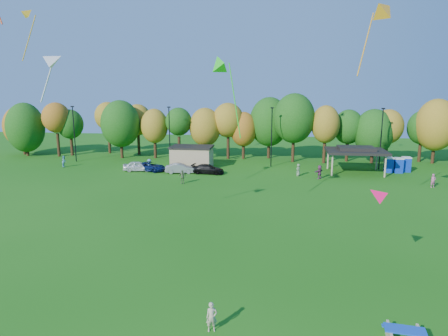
# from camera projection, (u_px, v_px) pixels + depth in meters

# --- Properties ---
(ground) EXTENTS (160.00, 160.00, 0.00)m
(ground) POSITION_uv_depth(u_px,v_px,m) (220.00, 298.00, 23.07)
(ground) COLOR #19600F
(ground) RESTS_ON ground
(tree_line) EXTENTS (93.57, 10.55, 11.15)m
(tree_line) POSITION_uv_depth(u_px,v_px,m) (254.00, 125.00, 66.24)
(tree_line) COLOR black
(tree_line) RESTS_ON ground
(lamp_posts) EXTENTS (64.50, 0.25, 9.09)m
(lamp_posts) POSITION_uv_depth(u_px,v_px,m) (272.00, 135.00, 60.68)
(lamp_posts) COLOR black
(lamp_posts) RESTS_ON ground
(utility_building) EXTENTS (6.30, 4.30, 3.25)m
(utility_building) POSITION_uv_depth(u_px,v_px,m) (192.00, 156.00, 60.99)
(utility_building) COLOR tan
(utility_building) RESTS_ON ground
(pavilion) EXTENTS (8.20, 6.20, 3.77)m
(pavilion) POSITION_uv_depth(u_px,v_px,m) (356.00, 151.00, 56.48)
(pavilion) COLOR tan
(pavilion) RESTS_ON ground
(porta_potties) EXTENTS (3.75, 2.02, 2.18)m
(porta_potties) POSITION_uv_depth(u_px,v_px,m) (398.00, 165.00, 57.28)
(porta_potties) COLOR #0E33B8
(porta_potties) RESTS_ON ground
(picnic_table) EXTENTS (2.01, 1.73, 0.80)m
(picnic_table) POSITION_uv_depth(u_px,v_px,m) (405.00, 336.00, 18.80)
(picnic_table) COLOR tan
(picnic_table) RESTS_ON ground
(kite_flyer) EXTENTS (0.64, 0.52, 1.53)m
(kite_flyer) POSITION_uv_depth(u_px,v_px,m) (212.00, 317.00, 19.80)
(kite_flyer) COLOR #BCAB8D
(kite_flyer) RESTS_ON ground
(car_a) EXTENTS (4.47, 2.40, 1.45)m
(car_a) POSITION_uv_depth(u_px,v_px,m) (138.00, 166.00, 58.18)
(car_a) COLOR white
(car_a) RESTS_ON ground
(car_b) EXTENTS (4.42, 2.17, 1.40)m
(car_b) POSITION_uv_depth(u_px,v_px,m) (180.00, 168.00, 56.77)
(car_b) COLOR gray
(car_b) RESTS_ON ground
(car_c) EXTENTS (5.06, 3.28, 1.30)m
(car_c) POSITION_uv_depth(u_px,v_px,m) (150.00, 167.00, 58.21)
(car_c) COLOR navy
(car_c) RESTS_ON ground
(car_d) EXTENTS (4.73, 2.29, 1.33)m
(car_d) POSITION_uv_depth(u_px,v_px,m) (208.00, 169.00, 56.41)
(car_d) COLOR black
(car_d) RESTS_ON ground
(far_person_0) EXTENTS (1.32, 1.21, 1.78)m
(far_person_0) POSITION_uv_depth(u_px,v_px,m) (149.00, 165.00, 58.06)
(far_person_0) COLOR #4F82AE
(far_person_0) RESTS_ON ground
(far_person_1) EXTENTS (1.51, 1.66, 1.84)m
(far_person_1) POSITION_uv_depth(u_px,v_px,m) (319.00, 172.00, 53.25)
(far_person_1) COLOR #86386B
(far_person_1) RESTS_ON ground
(far_person_2) EXTENTS (0.81, 0.97, 1.70)m
(far_person_2) POSITION_uv_depth(u_px,v_px,m) (298.00, 170.00, 54.91)
(far_person_2) COLOR #6B855B
(far_person_2) RESTS_ON ground
(far_person_3) EXTENTS (1.10, 0.63, 1.77)m
(far_person_3) POSITION_uv_depth(u_px,v_px,m) (182.00, 177.00, 50.47)
(far_person_3) COLOR #60794A
(far_person_3) RESTS_ON ground
(far_person_4) EXTENTS (0.70, 0.54, 1.70)m
(far_person_4) POSITION_uv_depth(u_px,v_px,m) (433.00, 181.00, 48.50)
(far_person_4) COLOR #C45C88
(far_person_4) RESTS_ON ground
(far_person_5) EXTENTS (0.74, 0.90, 1.74)m
(far_person_5) POSITION_uv_depth(u_px,v_px,m) (64.00, 161.00, 61.06)
(far_person_5) COLOR #5397B7
(far_person_5) RESTS_ON ground
(kite_1) EXTENTS (2.25, 1.55, 3.51)m
(kite_1) POSITION_uv_depth(u_px,v_px,m) (54.00, 60.00, 26.19)
(kite_1) COLOR silver
(kite_2) EXTENTS (1.45, 1.18, 1.34)m
(kite_2) POSITION_uv_depth(u_px,v_px,m) (376.00, 194.00, 23.61)
(kite_2) COLOR #E00C4F
(kite_3) EXTENTS (3.04, 4.14, 7.48)m
(kite_3) POSITION_uv_depth(u_px,v_px,m) (220.00, 63.00, 33.43)
(kite_3) COLOR #1CC71A
(kite_10) EXTENTS (2.35, 2.76, 5.30)m
(kite_10) POSITION_uv_depth(u_px,v_px,m) (28.00, 14.00, 39.51)
(kite_10) COLOR gold
(kite_14) EXTENTS (2.86, 3.12, 5.65)m
(kite_14) POSITION_uv_depth(u_px,v_px,m) (385.00, 10.00, 28.40)
(kite_14) COLOR orange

